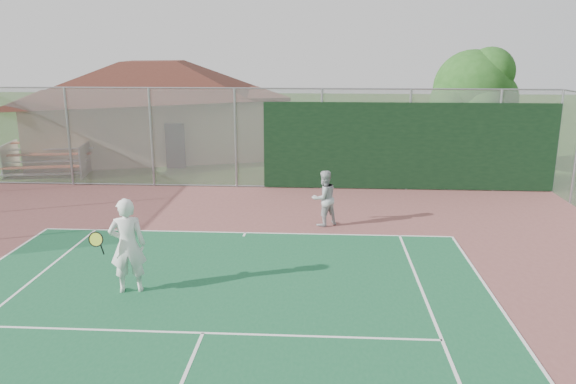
% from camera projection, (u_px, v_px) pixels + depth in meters
% --- Properties ---
extents(back_fence, '(20.08, 0.11, 3.53)m').
position_uv_depth(back_fence, '(324.00, 142.00, 19.46)').
color(back_fence, gray).
rests_on(back_fence, ground).
extents(clubhouse, '(13.52, 10.96, 5.06)m').
position_uv_depth(clubhouse, '(156.00, 98.00, 26.16)').
color(clubhouse, tan).
rests_on(clubhouse, ground).
extents(bleachers, '(3.53, 2.40, 1.21)m').
position_uv_depth(bleachers, '(47.00, 158.00, 22.04)').
color(bleachers, '#9F4224').
rests_on(bleachers, ground).
extents(tree, '(3.51, 3.32, 4.89)m').
position_uv_depth(tree, '(474.00, 92.00, 21.47)').
color(tree, '#3D2516').
rests_on(tree, ground).
extents(player_white_front, '(1.08, 0.69, 1.96)m').
position_uv_depth(player_white_front, '(127.00, 246.00, 11.23)').
color(player_white_front, white).
rests_on(player_white_front, ground).
extents(player_grey_back, '(0.96, 0.91, 1.56)m').
position_uv_depth(player_grey_back, '(324.00, 199.00, 15.55)').
color(player_grey_back, '#AEB1B3').
rests_on(player_grey_back, ground).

